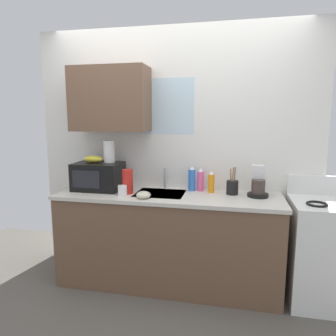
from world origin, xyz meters
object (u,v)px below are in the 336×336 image
cereal_canister (128,182)px  small_bowl (143,195)px  dish_soap_bottle_pink (201,180)px  dish_soap_bottle_orange (211,182)px  coffee_maker (258,185)px  banana_bunch (93,159)px  utensil_crock (232,187)px  mug_white (122,191)px  microwave (98,176)px  stove_range (325,251)px  dish_soap_bottle_blue (192,179)px  paper_towel_roll (109,151)px

cereal_canister → small_bowl: 0.26m
dish_soap_bottle_pink → dish_soap_bottle_orange: size_ratio=1.07×
dish_soap_bottle_pink → cereal_canister: 0.71m
cereal_canister → coffee_maker: bearing=7.5°
banana_bunch → utensil_crock: banana_bunch is taller
coffee_maker → mug_white: size_ratio=2.95×
small_bowl → microwave: bearing=155.3°
stove_range → dish_soap_bottle_orange: (-1.01, 0.15, 0.54)m
dish_soap_bottle_blue → small_bowl: 0.56m
paper_towel_roll → small_bowl: size_ratio=1.69×
dish_soap_bottle_blue → dish_soap_bottle_orange: size_ratio=1.16×
dish_soap_bottle_blue → cereal_canister: size_ratio=1.07×
dish_soap_bottle_pink → utensil_crock: bearing=-14.7°
microwave → utensil_crock: size_ratio=1.77×
banana_bunch → dish_soap_bottle_blue: size_ratio=0.81×
coffee_maker → stove_range: bearing=-10.2°
banana_bunch → coffee_maker: bearing=2.1°
dish_soap_bottle_blue → small_bowl: (-0.38, -0.40, -0.08)m
banana_bunch → dish_soap_bottle_pink: banana_bunch is taller
dish_soap_bottle_orange → dish_soap_bottle_pink: bearing=157.4°
cereal_canister → mug_white: bearing=-102.4°
microwave → small_bowl: (0.54, -0.25, -0.10)m
dish_soap_bottle_blue → utensil_crock: bearing=-11.0°
coffee_maker → dish_soap_bottle_pink: 0.55m
microwave → small_bowl: size_ratio=3.54×
microwave → cereal_canister: (0.34, -0.10, -0.02)m
mug_white → dish_soap_bottle_blue: bearing=29.2°
dish_soap_bottle_blue → dish_soap_bottle_pink: (0.09, 0.00, -0.01)m
stove_range → paper_towel_roll: size_ratio=4.91×
dish_soap_bottle_pink → mug_white: 0.77m
cereal_canister → microwave: bearing=163.9°
mug_white → cereal_canister: bearing=77.6°
dish_soap_bottle_pink → banana_bunch: bearing=-171.9°
dish_soap_bottle_pink → microwave: bearing=-171.4°
stove_range → microwave: 2.20m
small_bowl → paper_towel_roll: bearing=145.7°
dish_soap_bottle_pink → dish_soap_bottle_orange: bearing=-22.6°
dish_soap_bottle_pink → utensil_crock: size_ratio=0.87×
stove_range → small_bowl: 1.67m
banana_bunch → mug_white: size_ratio=2.11×
paper_towel_roll → dish_soap_bottle_pink: (0.91, 0.10, -0.27)m
coffee_maker → utensil_crock: 0.23m
dish_soap_bottle_pink → utensil_crock: 0.32m
banana_bunch → small_bowl: 0.70m
coffee_maker → dish_soap_bottle_orange: coffee_maker is taller
stove_range → coffee_maker: (-0.58, 0.10, 0.55)m
coffee_maker → dish_soap_bottle_orange: size_ratio=1.32×
cereal_canister → stove_range: bearing=1.7°
utensil_crock → coffee_maker: bearing=-2.9°
mug_white → dish_soap_bottle_orange: bearing=20.4°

